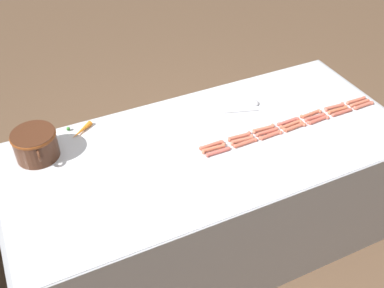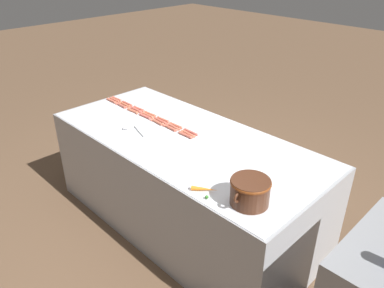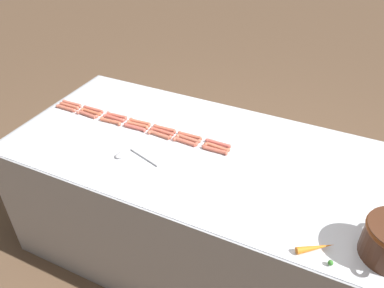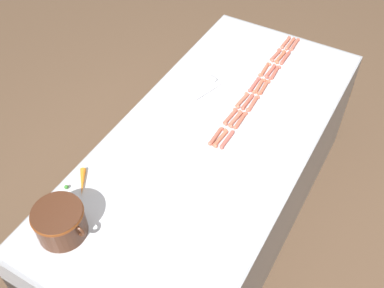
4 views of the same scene
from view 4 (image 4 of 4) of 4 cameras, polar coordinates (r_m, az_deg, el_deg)
name	(u,v)px [view 4 (image 4 of 4)]	position (r m, az deg, el deg)	size (l,w,h in m)	color
ground_plane	(209,220)	(3.32, 2.08, -9.45)	(20.00, 20.00, 0.00)	brown
griddle_counter	(210,183)	(2.96, 2.31, -4.86)	(1.08, 2.40, 0.86)	#9EA0A5
hot_dog_0	(295,45)	(3.38, 12.66, 11.99)	(0.03, 0.16, 0.02)	#C86551
hot_dog_1	(285,58)	(3.24, 11.54, 10.47)	(0.02, 0.16, 0.02)	#C25A49
hot_dog_2	(275,73)	(3.10, 10.28, 8.75)	(0.03, 0.16, 0.02)	#CB5C4A
hot_dog_3	(264,87)	(2.97, 8.95, 6.98)	(0.03, 0.16, 0.02)	#CD6248
hot_dog_4	(253,104)	(2.85, 7.60, 5.02)	(0.03, 0.16, 0.02)	#CE624B
hot_dog_5	(240,120)	(2.73, 6.06, 2.95)	(0.03, 0.16, 0.02)	#C55E47
hot_dog_6	(227,140)	(2.61, 4.39, 0.55)	(0.03, 0.16, 0.02)	#CB5C4F
hot_dog_7	(290,44)	(3.39, 12.15, 12.12)	(0.02, 0.16, 0.02)	#CA684E
hot_dog_8	(280,57)	(3.25, 10.97, 10.62)	(0.03, 0.16, 0.02)	#C86847
hot_dog_9	(270,71)	(3.11, 9.75, 8.95)	(0.03, 0.16, 0.02)	#CA5E4E
hot_dog_10	(259,86)	(2.98, 8.37, 7.16)	(0.03, 0.16, 0.02)	#C3674B
hot_dog_11	(248,102)	(2.85, 6.95, 5.25)	(0.03, 0.16, 0.02)	#C15B48
hot_dog_12	(235,119)	(2.73, 5.43, 3.13)	(0.03, 0.16, 0.02)	#C16850
hot_dog_13	(221,138)	(2.62, 3.58, 0.75)	(0.03, 0.16, 0.02)	#C6674B
hot_dog_14	(286,42)	(3.39, 11.60, 12.30)	(0.03, 0.16, 0.02)	#CD674F
hot_dog_15	(276,55)	(3.26, 10.39, 10.85)	(0.03, 0.16, 0.02)	#C56350
hot_dog_16	(265,69)	(3.12, 9.06, 9.16)	(0.03, 0.16, 0.02)	#CC674A
hot_dog_17	(254,84)	(2.99, 7.79, 7.37)	(0.03, 0.16, 0.02)	#CC5C4F
hot_dog_18	(242,100)	(2.86, 6.27, 5.46)	(0.03, 0.16, 0.02)	#C6684F
hot_dog_19	(230,117)	(2.75, 4.79, 3.43)	(0.03, 0.16, 0.02)	#C9614C
hot_dog_20	(216,136)	(2.63, 2.98, 1.00)	(0.03, 0.16, 0.02)	#C05D49
bean_pot	(60,221)	(2.25, -16.19, -9.16)	(0.31, 0.25, 0.17)	#472616
serving_spoon	(211,83)	(2.98, 2.42, 7.65)	(0.12, 0.27, 0.02)	#B7B7BC
carrot	(81,182)	(2.47, -13.61, -4.64)	(0.13, 0.16, 0.03)	orange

